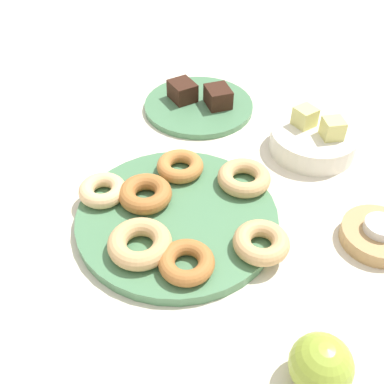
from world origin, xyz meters
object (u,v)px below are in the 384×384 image
donut_1 (180,166)px  tealight (381,227)px  donut_2 (140,244)px  candle_holder (377,235)px  donut_3 (103,190)px  donut_5 (244,178)px  donut_6 (187,262)px  fruit_bowl (313,141)px  donut_plate (177,217)px  donut_4 (145,194)px  brownie_near (182,91)px  brownie_far (218,97)px  apple (321,365)px  melon_chunk_left (305,117)px  cake_plate (199,106)px  melon_chunk_right (333,128)px  donut_0 (261,242)px

donut_1 → tealight: 0.34m
donut_2 → candle_holder: size_ratio=0.85×
donut_3 → donut_5: donut_5 is taller
donut_6 → candle_holder: bearing=66.0°
tealight → fruit_bowl: bearing=157.0°
donut_1 → donut_2: 0.19m
donut_2 → donut_6: bearing=27.4°
donut_plate → fruit_bowl: size_ratio=2.00×
donut_plate → donut_4: donut_4 is taller
brownie_near → brownie_far: same height
donut_1 → fruit_bowl: bearing=72.2°
brownie_far → apple: apple is taller
brownie_far → tealight: brownie_far is taller
brownie_far → melon_chunk_left: 0.20m
donut_4 → cake_plate: 0.32m
tealight → candle_holder: bearing=90.0°
brownie_far → candle_holder: bearing=-5.0°
donut_plate → fruit_bowl: bearing=90.1°
donut_5 → melon_chunk_right: size_ratio=2.50×
melon_chunk_left → donut_3: bearing=-101.3°
donut_3 → donut_5: (0.12, 0.21, 0.00)m
donut_1 → donut_5: size_ratio=0.91×
donut_plate → candle_holder: size_ratio=2.88×
brownie_near → donut_5: bearing=-15.7°
donut_1 → cake_plate: bearing=134.6°
cake_plate → melon_chunk_right: melon_chunk_right is taller
fruit_bowl → donut_5: bearing=-86.8°
donut_0 → donut_3: 0.27m
donut_plate → melon_chunk_left: size_ratio=8.95×
donut_1 → donut_4: bearing=-74.1°
melon_chunk_left → donut_6: bearing=-71.2°
donut_3 → fruit_bowl: size_ratio=0.49×
donut_4 → apple: size_ratio=1.18×
donut_3 → tealight: size_ratio=1.55×
melon_chunk_left → apple: (0.34, -0.33, -0.02)m
donut_1 → melon_chunk_right: (0.11, 0.26, 0.03)m
donut_0 → fruit_bowl: bearing=117.3°
donut_0 → donut_2: 0.18m
tealight → apple: bearing=-68.6°
donut_3 → donut_0: bearing=28.6°
fruit_bowl → donut_3: bearing=-105.2°
donut_4 → brownie_far: brownie_far is taller
donut_2 → brownie_near: 0.43m
donut_2 → apple: (0.28, 0.07, 0.01)m
donut_3 → cake_plate: donut_3 is taller
donut_5 → cake_plate: 0.27m
donut_2 → fruit_bowl: size_ratio=0.59×
donut_plate → donut_4: size_ratio=3.69×
donut_4 → brownie_near: 0.33m
donut_5 → fruit_bowl: size_ratio=0.56×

